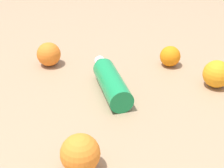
{
  "coord_description": "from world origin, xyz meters",
  "views": [
    {
      "loc": [
        -0.76,
        -0.21,
        0.49
      ],
      "look_at": [
        -0.01,
        -0.01,
        0.03
      ],
      "focal_mm": 52.63,
      "sensor_mm": 36.0,
      "label": 1
    }
  ],
  "objects_px": {
    "orange_3": "(80,154)",
    "orange_1": "(49,54)",
    "orange_2": "(217,74)",
    "orange_0": "(170,56)",
    "water_bottle": "(110,80)"
  },
  "relations": [
    {
      "from": "orange_1",
      "to": "orange_2",
      "type": "xyz_separation_m",
      "value": [
        -0.0,
        -0.52,
        0.0
      ]
    },
    {
      "from": "orange_2",
      "to": "orange_3",
      "type": "height_order",
      "value": "orange_3"
    },
    {
      "from": "water_bottle",
      "to": "orange_0",
      "type": "bearing_deg",
      "value": -66.11
    },
    {
      "from": "orange_1",
      "to": "orange_2",
      "type": "bearing_deg",
      "value": -90.22
    },
    {
      "from": "orange_0",
      "to": "orange_2",
      "type": "relative_size",
      "value": 0.83
    },
    {
      "from": "orange_2",
      "to": "orange_1",
      "type": "bearing_deg",
      "value": 89.78
    },
    {
      "from": "orange_2",
      "to": "orange_3",
      "type": "relative_size",
      "value": 0.98
    },
    {
      "from": "orange_2",
      "to": "orange_3",
      "type": "xyz_separation_m",
      "value": [
        -0.41,
        0.27,
        0.0
      ]
    },
    {
      "from": "water_bottle",
      "to": "orange_1",
      "type": "bearing_deg",
      "value": 36.1
    },
    {
      "from": "orange_3",
      "to": "orange_1",
      "type": "bearing_deg",
      "value": 31.55
    },
    {
      "from": "water_bottle",
      "to": "orange_2",
      "type": "relative_size",
      "value": 3.04
    },
    {
      "from": "orange_1",
      "to": "orange_2",
      "type": "relative_size",
      "value": 0.97
    },
    {
      "from": "orange_1",
      "to": "orange_2",
      "type": "height_order",
      "value": "orange_2"
    },
    {
      "from": "orange_0",
      "to": "orange_1",
      "type": "relative_size",
      "value": 0.86
    },
    {
      "from": "orange_1",
      "to": "orange_0",
      "type": "bearing_deg",
      "value": -75.74
    }
  ]
}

